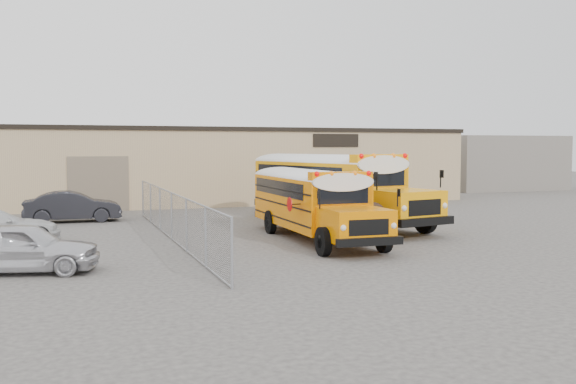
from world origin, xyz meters
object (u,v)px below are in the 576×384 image
object	(u,v)px
tarp_bundle	(373,221)
car_silver	(22,248)
car_dark	(73,207)
school_bus_right	(260,177)
school_bus_left	(269,189)

from	to	relation	value
tarp_bundle	car_silver	distance (m)	12.25
tarp_bundle	car_silver	world-z (taller)	tarp_bundle
tarp_bundle	car_dark	size ratio (longest dim) A/B	0.33
school_bus_right	car_dark	world-z (taller)	school_bus_right
car_silver	car_dark	world-z (taller)	car_dark
tarp_bundle	car_dark	world-z (taller)	car_dark
school_bus_right	car_silver	size ratio (longest dim) A/B	2.73
car_silver	car_dark	distance (m)	12.49
tarp_bundle	car_dark	xyz separation A→B (m)	(-10.47, 10.06, -0.02)
car_silver	school_bus_right	bearing A→B (deg)	-24.50
school_bus_left	school_bus_right	bearing A→B (deg)	77.46
car_dark	car_silver	bearing A→B (deg)	173.78
school_bus_right	car_dark	size ratio (longest dim) A/B	2.61
car_dark	school_bus_left	bearing A→B (deg)	-110.02
school_bus_left	tarp_bundle	bearing A→B (deg)	-74.45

